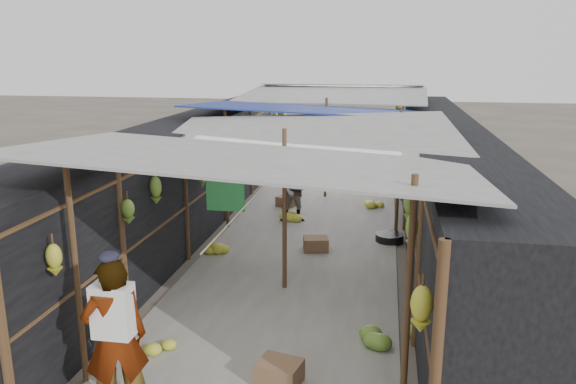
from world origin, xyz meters
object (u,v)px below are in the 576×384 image
Objects in this scene: crate_near at (279,373)px; shopper_blue at (296,190)px; black_basin at (389,238)px; vendor_elderly at (115,339)px; vendor_seated at (365,168)px.

shopper_blue is (-0.83, 6.37, 0.59)m from crate_near.
black_basin is 2.43m from shopper_blue.
shopper_blue is (0.71, 7.19, -0.14)m from vendor_elderly.
vendor_seated is (2.09, 11.57, -0.47)m from vendor_elderly.
black_basin is at bearing 89.73° from crate_near.
vendor_seated is at bearing 63.18° from shopper_blue.
crate_near is 0.28× the size of vendor_elderly.
crate_near is 6.45m from shopper_blue.
vendor_elderly reaches higher than vendor_seated.
shopper_blue reaches higher than black_basin.
vendor_seated is at bearing 100.13° from crate_near.
vendor_elderly is 1.19× the size of shopper_blue.
crate_near is 5.44m from black_basin.
vendor_elderly is (-1.55, -0.82, 0.73)m from crate_near.
shopper_blue is at bearing -26.67° from vendor_seated.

